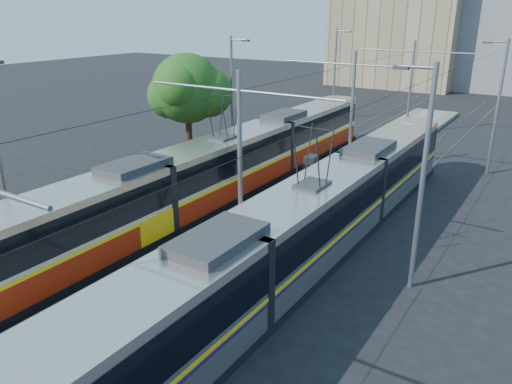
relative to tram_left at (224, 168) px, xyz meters
The scene contains 12 objects.
ground 12.40m from the tram_left, 72.96° to the right, with size 160.00×160.00×0.00m, color black.
platform 6.56m from the tram_left, 55.60° to the left, with size 4.00×50.00×0.30m, color gray.
tactile_strip_left 5.85m from the tram_left, 67.76° to the left, with size 0.70×50.00×0.01m, color gray.
tactile_strip_right 7.42m from the tram_left, 46.15° to the left, with size 0.70×50.00×0.01m, color gray.
rails 6.59m from the tram_left, 55.60° to the left, with size 8.71×70.00×0.03m.
tram_left is the anchor object (origin of this frame).
tram_right 8.34m from the tram_left, 30.24° to the right, with size 2.43×29.46×5.50m.
catenary 5.17m from the tram_left, 33.82° to the left, with size 9.20×70.00×7.00m.
street_lamps 10.24m from the tram_left, 68.75° to the left, with size 15.18×38.22×8.00m.
shelter 4.55m from the tram_left, 29.93° to the left, with size 0.73×1.04×2.11m.
tree 7.73m from the tram_left, 142.08° to the left, with size 4.86×4.49×7.06m.
building_left 48.98m from the tram_left, 97.55° to the left, with size 16.32×12.24×14.25m.
Camera 1 is at (11.40, -8.45, 9.50)m, focal length 35.00 mm.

